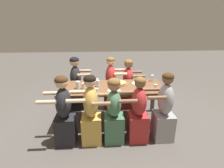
{
  "coord_description": "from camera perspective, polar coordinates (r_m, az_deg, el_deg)",
  "views": [
    {
      "loc": [
        -0.21,
        -3.16,
        1.92
      ],
      "look_at": [
        0.0,
        0.0,
        0.8
      ],
      "focal_mm": 28.0,
      "sensor_mm": 36.0,
      "label": 1
    }
  ],
  "objects": [
    {
      "name": "drinking_glass_c",
      "position": [
        3.37,
        -4.62,
        0.09
      ],
      "size": [
        0.06,
        0.06,
        0.12
      ],
      "color": "silver",
      "rests_on": "dining_table"
    },
    {
      "name": "diner_near_right",
      "position": [
        3.06,
        16.67,
        -8.19
      ],
      "size": [
        0.51,
        0.4,
        1.19
      ],
      "rotation": [
        0.0,
        0.0,
        1.57
      ],
      "color": "#99999E",
      "rests_on": "ground"
    },
    {
      "name": "drinking_glass_g",
      "position": [
        3.29,
        -9.25,
        -0.72
      ],
      "size": [
        0.07,
        0.07,
        0.11
      ],
      "color": "silver",
      "rests_on": "dining_table"
    },
    {
      "name": "empty_plate_b",
      "position": [
        3.57,
        8.36,
        0.22
      ],
      "size": [
        0.23,
        0.23,
        0.02
      ],
      "color": "white",
      "rests_on": "dining_table"
    },
    {
      "name": "diner_near_center",
      "position": [
        2.9,
        0.54,
        -9.45
      ],
      "size": [
        0.51,
        0.4,
        1.12
      ],
      "rotation": [
        0.0,
        0.0,
        1.57
      ],
      "color": "#477556",
      "rests_on": "ground"
    },
    {
      "name": "diner_near_midright",
      "position": [
        2.96,
        8.54,
        -9.26
      ],
      "size": [
        0.51,
        0.4,
        1.13
      ],
      "rotation": [
        0.0,
        0.0,
        1.57
      ],
      "color": "#B22D2D",
      "rests_on": "ground"
    },
    {
      "name": "drinking_glass_h",
      "position": [
        3.36,
        9.12,
        0.05
      ],
      "size": [
        0.06,
        0.06,
        0.15
      ],
      "color": "silver",
      "rests_on": "dining_table"
    },
    {
      "name": "ground_plane",
      "position": [
        3.7,
        0.0,
        -11.77
      ],
      "size": [
        18.0,
        18.0,
        0.0
      ],
      "primitive_type": "plane",
      "color": "#514C47",
      "rests_on": "ground"
    },
    {
      "name": "drinking_glass_b",
      "position": [
        3.32,
        -11.05,
        -0.42
      ],
      "size": [
        0.08,
        0.08,
        0.14
      ],
      "color": "silver",
      "rests_on": "dining_table"
    },
    {
      "name": "diner_far_midright",
      "position": [
        4.09,
        5.27,
        -0.55
      ],
      "size": [
        0.51,
        0.4,
        1.15
      ],
      "rotation": [
        0.0,
        0.0,
        -1.57
      ],
      "color": "#B22D2D",
      "rests_on": "ground"
    },
    {
      "name": "pizza_board_main",
      "position": [
        3.49,
        2.23,
        0.35
      ],
      "size": [
        0.35,
        0.35,
        0.05
      ],
      "color": "#996B42",
      "rests_on": "dining_table"
    },
    {
      "name": "diner_near_midleft",
      "position": [
        2.89,
        -6.9,
        -9.27
      ],
      "size": [
        0.51,
        0.4,
        1.18
      ],
      "rotation": [
        0.0,
        0.0,
        1.57
      ],
      "color": "gold",
      "rests_on": "ground"
    },
    {
      "name": "dining_table",
      "position": [
        3.41,
        0.0,
        -2.15
      ],
      "size": [
        2.0,
        0.82,
        0.75
      ],
      "color": "brown",
      "rests_on": "ground"
    },
    {
      "name": "drinking_glass_f",
      "position": [
        3.5,
        -4.87,
        0.71
      ],
      "size": [
        0.06,
        0.06,
        0.11
      ],
      "color": "silver",
      "rests_on": "dining_table"
    },
    {
      "name": "diner_far_center",
      "position": [
        4.04,
        -0.37,
        -0.39
      ],
      "size": [
        0.51,
        0.4,
        1.21
      ],
      "rotation": [
        0.0,
        0.0,
        -1.57
      ],
      "color": "#B22D2D",
      "rests_on": "ground"
    },
    {
      "name": "drinking_glass_a",
      "position": [
        3.77,
        12.99,
        1.8
      ],
      "size": [
        0.07,
        0.07,
        0.13
      ],
      "color": "silver",
      "rests_on": "dining_table"
    },
    {
      "name": "cocktail_glass_blue",
      "position": [
        3.05,
        -5.07,
        -2.34
      ],
      "size": [
        0.07,
        0.07,
        0.11
      ],
      "color": "silver",
      "rests_on": "dining_table"
    },
    {
      "name": "diner_far_left",
      "position": [
        4.06,
        -11.58,
        -0.4
      ],
      "size": [
        0.51,
        0.4,
        1.22
      ],
      "rotation": [
        0.0,
        0.0,
        -1.57
      ],
      "color": "#232328",
      "rests_on": "ground"
    },
    {
      "name": "diner_near_left",
      "position": [
        2.94,
        -15.33,
        -9.22
      ],
      "size": [
        0.51,
        0.4,
        1.18
      ],
      "rotation": [
        0.0,
        0.0,
        1.57
      ],
      "color": "#232328",
      "rests_on": "ground"
    },
    {
      "name": "empty_plate_a",
      "position": [
        3.14,
        0.67,
        -2.28
      ],
      "size": [
        0.23,
        0.23,
        0.02
      ],
      "color": "white",
      "rests_on": "dining_table"
    },
    {
      "name": "drinking_glass_e",
      "position": [
        3.29,
        14.02,
        -1.04
      ],
      "size": [
        0.06,
        0.06,
        0.1
      ],
      "color": "silver",
      "rests_on": "dining_table"
    },
    {
      "name": "drinking_glass_d",
      "position": [
        3.58,
        -6.32,
        1.0
      ],
      "size": [
        0.07,
        0.07,
        0.1
      ],
      "color": "silver",
      "rests_on": "dining_table"
    }
  ]
}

